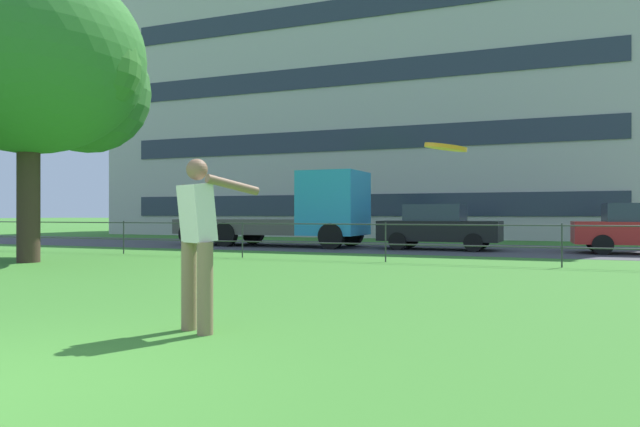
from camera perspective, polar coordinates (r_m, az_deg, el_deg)
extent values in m
cube|color=#424247|center=(20.73, 10.92, -3.39)|extent=(80.00, 6.82, 0.01)
cylinder|color=#333833|center=(21.48, -27.18, -1.95)|extent=(0.04, 0.04, 1.00)
cylinder|color=#333833|center=(18.60, -18.79, -2.24)|extent=(0.04, 0.04, 1.00)
cylinder|color=#333833|center=(16.25, -7.66, -2.56)|extent=(0.04, 0.04, 1.00)
cylinder|color=#333833|center=(14.69, 6.49, -2.83)|extent=(0.04, 0.04, 1.00)
cylinder|color=#333833|center=(14.20, 22.74, -2.92)|extent=(0.04, 0.04, 1.00)
cylinder|color=#333833|center=(14.70, 6.49, -3.02)|extent=(32.86, 0.03, 0.03)
cylinder|color=#333833|center=(14.68, 6.49, -1.07)|extent=(32.86, 0.03, 0.03)
cylinder|color=#423023|center=(16.24, -26.79, 2.01)|extent=(0.54, 0.54, 3.59)
ellipsoid|color=#33752D|center=(16.71, -26.79, 13.64)|extent=(5.72, 5.72, 4.86)
sphere|color=#326E2D|center=(18.32, -21.95, 11.15)|extent=(3.59, 3.59, 3.59)
sphere|color=#327129|center=(15.77, -21.88, 13.49)|extent=(2.55, 2.55, 2.55)
cylinder|color=#846B4C|center=(6.23, -12.79, -6.93)|extent=(0.16, 0.16, 0.93)
cylinder|color=#846B4C|center=(5.96, -11.25, -7.24)|extent=(0.16, 0.16, 0.93)
cube|color=silver|center=(6.05, -12.03, 0.07)|extent=(0.45, 0.41, 0.61)
sphere|color=brown|center=(6.07, -12.03, 4.27)|extent=(0.22, 0.22, 0.22)
cylinder|color=brown|center=(6.05, -8.58, 2.80)|extent=(0.36, 0.60, 0.20)
cylinder|color=brown|center=(6.25, -13.08, -0.08)|extent=(0.09, 0.09, 0.62)
cylinder|color=orange|center=(3.79, 12.28, 6.40)|extent=(0.31, 0.31, 0.07)
cube|color=#2D99D1|center=(21.00, 1.36, 1.00)|extent=(2.13, 2.33, 2.30)
cube|color=#283342|center=(20.70, 3.67, 1.98)|extent=(0.15, 1.84, 0.87)
cube|color=#56514C|center=(22.57, -7.32, -1.28)|extent=(5.23, 2.38, 0.56)
cylinder|color=black|center=(21.89, 3.13, -2.05)|extent=(0.90, 0.31, 0.90)
cylinder|color=black|center=(19.91, 1.12, -2.25)|extent=(0.90, 0.31, 0.90)
cylinder|color=black|center=(23.62, -6.60, -1.90)|extent=(0.90, 0.31, 0.90)
cylinder|color=black|center=(21.80, -9.29, -2.06)|extent=(0.90, 0.31, 0.90)
cylinder|color=black|center=(24.42, -9.80, -1.84)|extent=(0.90, 0.31, 0.90)
cylinder|color=black|center=(22.66, -12.66, -1.98)|extent=(0.90, 0.31, 0.90)
cube|color=black|center=(20.05, 11.71, -1.69)|extent=(4.06, 1.84, 0.68)
cube|color=#2D3847|center=(20.08, 11.29, 0.08)|extent=(1.95, 1.59, 0.56)
cylinder|color=black|center=(20.65, 15.54, -2.58)|extent=(0.61, 0.22, 0.60)
cylinder|color=black|center=(19.05, 14.87, -2.79)|extent=(0.61, 0.22, 0.60)
cylinder|color=black|center=(21.13, 8.86, -2.53)|extent=(0.61, 0.22, 0.60)
cylinder|color=black|center=(19.58, 7.66, -2.72)|extent=(0.61, 0.22, 0.60)
cube|color=#2D3847|center=(20.00, 28.91, 0.09)|extent=(1.96, 1.59, 0.56)
cylinder|color=black|center=(20.67, 25.56, -2.58)|extent=(0.61, 0.22, 0.60)
cylinder|color=black|center=(19.07, 26.09, -2.79)|extent=(0.61, 0.22, 0.60)
cube|color=#B7B2AD|center=(37.34, 6.54, 10.91)|extent=(30.48, 15.18, 16.63)
cube|color=#283342|center=(29.36, 2.70, 0.82)|extent=(25.60, 0.06, 1.10)
cube|color=#283342|center=(29.60, 2.70, 7.27)|extent=(25.60, 0.06, 1.10)
cube|color=#283342|center=(30.21, 2.70, 13.54)|extent=(25.60, 0.06, 1.10)
cube|color=#283342|center=(31.16, 2.70, 19.49)|extent=(25.60, 0.06, 1.10)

